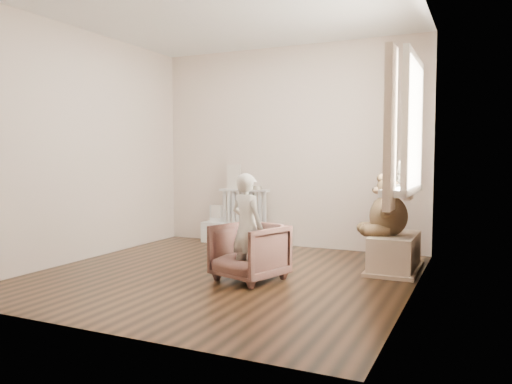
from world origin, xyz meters
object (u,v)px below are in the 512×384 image
at_px(radiator, 244,215).
at_px(toy_bench, 395,251).
at_px(toy_vanity, 215,222).
at_px(teddy_bear, 389,206).
at_px(plush_cat, 404,175).
at_px(child, 247,227).
at_px(armchair, 249,252).

relative_size(radiator, toy_bench, 0.92).
xyz_separation_m(toy_vanity, teddy_bear, (2.49, -0.83, 0.40)).
xyz_separation_m(toy_vanity, plush_cat, (2.69, -1.17, 0.72)).
distance_m(radiator, toy_bench, 2.26).
xyz_separation_m(toy_bench, teddy_bear, (-0.06, -0.06, 0.47)).
bearing_deg(child, toy_vanity, -34.70).
distance_m(child, plush_cat, 1.54).
relative_size(toy_bench, plush_cat, 3.06).
relative_size(radiator, teddy_bear, 1.20).
height_order(radiator, armchair, radiator).
distance_m(radiator, armchair, 2.01).
bearing_deg(radiator, armchair, -62.54).
xyz_separation_m(radiator, plush_cat, (2.25, -1.20, 0.61)).
distance_m(armchair, child, 0.25).
distance_m(toy_bench, teddy_bear, 0.48).
bearing_deg(teddy_bear, toy_bench, 27.20).
bearing_deg(plush_cat, armchair, -179.04).
height_order(radiator, toy_bench, radiator).
xyz_separation_m(radiator, armchair, (0.92, -1.78, -0.12)).
relative_size(armchair, teddy_bear, 0.97).
distance_m(toy_vanity, child, 2.27).
distance_m(toy_vanity, teddy_bear, 2.65).
relative_size(toy_vanity, child, 0.50).
bearing_deg(teddy_bear, toy_vanity, 140.33).
bearing_deg(radiator, plush_cat, -28.15).
bearing_deg(radiator, child, -63.18).
height_order(child, plush_cat, plush_cat).
bearing_deg(toy_bench, child, -138.98).
distance_m(toy_bench, plush_cat, 0.91).
bearing_deg(toy_bench, plush_cat, -71.15).
bearing_deg(teddy_bear, radiator, 136.06).
xyz_separation_m(armchair, toy_bench, (1.19, 0.98, -0.07)).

